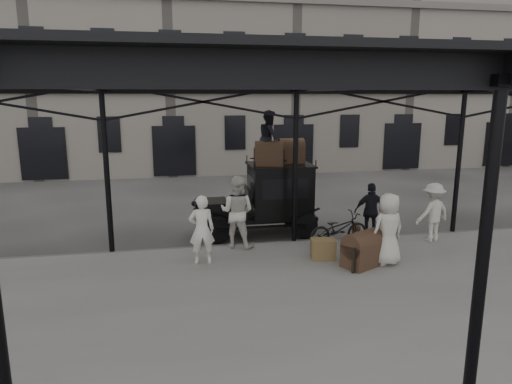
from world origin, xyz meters
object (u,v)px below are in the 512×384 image
Objects in this scene: porter_official at (371,211)px; taxi at (270,196)px; porter_left at (202,230)px; steamer_trunk_roof_near at (269,155)px; steamer_trunk_platform at (363,251)px; bicycle at (339,229)px.

taxi is at bearing -17.87° from porter_official.
steamer_trunk_roof_near is at bearing -133.43° from porter_left.
steamer_trunk_roof_near is at bearing -108.07° from taxi.
steamer_trunk_roof_near reaches higher than taxi.
taxi reaches higher than steamer_trunk_platform.
porter_left is 3.90m from bicycle.
porter_left is 5.04m from porter_official.
porter_official is 3.37m from steamer_trunk_roof_near.
porter_official is 2.32m from steamer_trunk_platform.
taxi is at bearing 84.92° from steamer_trunk_roof_near.
porter_left is at bearing 92.15° from bicycle.
bicycle is at bearing 62.10° from steamer_trunk_platform.
porter_left is 1.74× the size of steamer_trunk_platform.
porter_left is 3.95m from steamer_trunk_platform.
bicycle is (1.55, -1.87, -0.60)m from taxi.
taxi reaches higher than bicycle.
taxi is at bearing 85.87° from steamer_trunk_platform.
porter_official is at bearing -11.44° from steamer_trunk_roof_near.
steamer_trunk_roof_near is (-2.74, 1.24, 1.52)m from porter_official.
porter_left is 3.53m from steamer_trunk_roof_near.
bicycle is at bearing -169.78° from porter_left.
taxi is 2.12× the size of porter_left.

